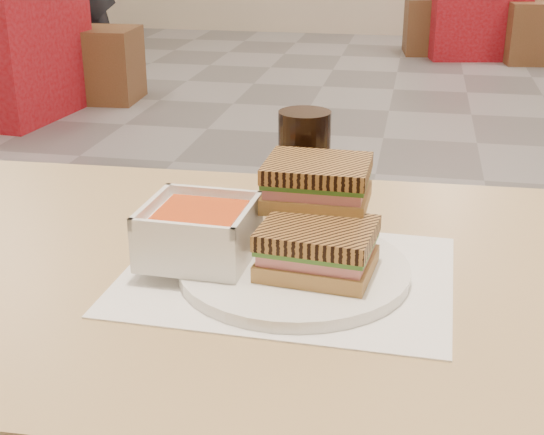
% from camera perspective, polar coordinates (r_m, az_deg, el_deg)
% --- Properties ---
extents(main_table, '(1.22, 0.74, 0.75)m').
position_cam_1_polar(main_table, '(1.02, -7.94, -8.96)').
color(main_table, '#A68753').
rests_on(main_table, ground).
extents(tray_liner, '(0.40, 0.31, 0.00)m').
position_cam_1_polar(tray_liner, '(0.92, 1.16, -4.30)').
color(tray_liner, white).
rests_on(tray_liner, main_table).
extents(plate, '(0.28, 0.28, 0.01)m').
position_cam_1_polar(plate, '(0.91, 1.68, -3.96)').
color(plate, white).
rests_on(plate, tray_liner).
extents(soup_bowl, '(0.13, 0.13, 0.07)m').
position_cam_1_polar(soup_bowl, '(0.92, -5.48, -1.21)').
color(soup_bowl, white).
rests_on(soup_bowl, plate).
extents(panini_lower, '(0.14, 0.12, 0.06)m').
position_cam_1_polar(panini_lower, '(0.88, 3.43, -2.31)').
color(panini_lower, olive).
rests_on(panini_lower, plate).
extents(panini_upper, '(0.13, 0.11, 0.06)m').
position_cam_1_polar(panini_upper, '(0.94, 3.42, 2.62)').
color(panini_upper, olive).
rests_on(panini_upper, panini_lower).
extents(cola_glass, '(0.07, 0.07, 0.16)m').
position_cam_1_polar(cola_glass, '(1.06, 2.41, 3.88)').
color(cola_glass, black).
rests_on(cola_glass, main_table).
extents(bg_table_2, '(0.91, 0.91, 0.69)m').
position_cam_1_polar(bg_table_2, '(6.92, 14.83, 14.56)').
color(bg_table_2, '#8E060B').
rests_on(bg_table_2, ground).
extents(bg_chair_0r, '(0.44, 0.44, 0.46)m').
position_cam_1_polar(bg_chair_0r, '(5.13, -12.39, 11.14)').
color(bg_chair_0r, brown).
rests_on(bg_chair_0r, ground).
extents(bg_chair_2l, '(0.46, 0.46, 0.47)m').
position_cam_1_polar(bg_chair_2l, '(6.90, 11.75, 13.89)').
color(bg_chair_2l, brown).
rests_on(bg_chair_2l, ground).
extents(bg_chair_2r, '(0.48, 0.48, 0.49)m').
position_cam_1_polar(bg_chair_2r, '(6.68, 18.95, 13.01)').
color(bg_chair_2r, brown).
rests_on(bg_chair_2r, ground).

